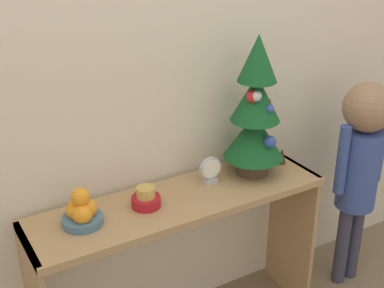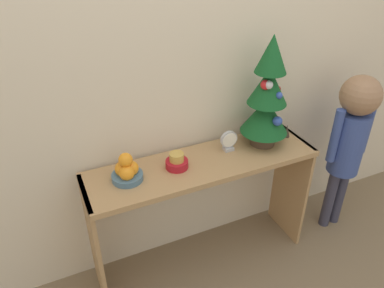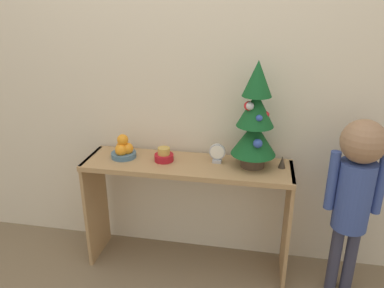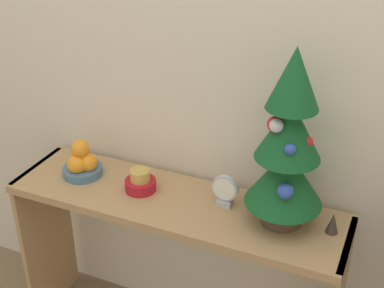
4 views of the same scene
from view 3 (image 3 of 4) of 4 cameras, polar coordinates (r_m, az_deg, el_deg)
name	(u,v)px [view 3 (image 3 of 4)]	position (r m, az deg, el deg)	size (l,w,h in m)	color
ground_plane	(182,279)	(2.44, -1.52, -19.87)	(12.00, 12.00, 0.00)	#7A664C
back_wall	(194,64)	(2.24, 0.25, 12.11)	(7.00, 0.05, 2.50)	beige
console_table	(187,187)	(2.26, -0.76, -6.52)	(1.23, 0.34, 0.71)	tan
mini_tree	(255,119)	(2.09, 9.60, 3.75)	(0.25, 0.25, 0.61)	#4C3828
fruit_bowl	(123,149)	(2.29, -10.40, -0.81)	(0.15, 0.15, 0.15)	#476B84
singing_bowl	(164,156)	(2.22, -4.30, -1.77)	(0.11, 0.11, 0.08)	#AD1923
desk_clock	(217,153)	(2.19, 3.87, -1.44)	(0.10, 0.04, 0.12)	#B2B2B7
figurine	(282,162)	(2.19, 13.57, -2.68)	(0.04, 0.04, 0.07)	#382D23
child_figure	(356,184)	(2.16, 23.69, -5.56)	(0.29, 0.23, 1.05)	#38384C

